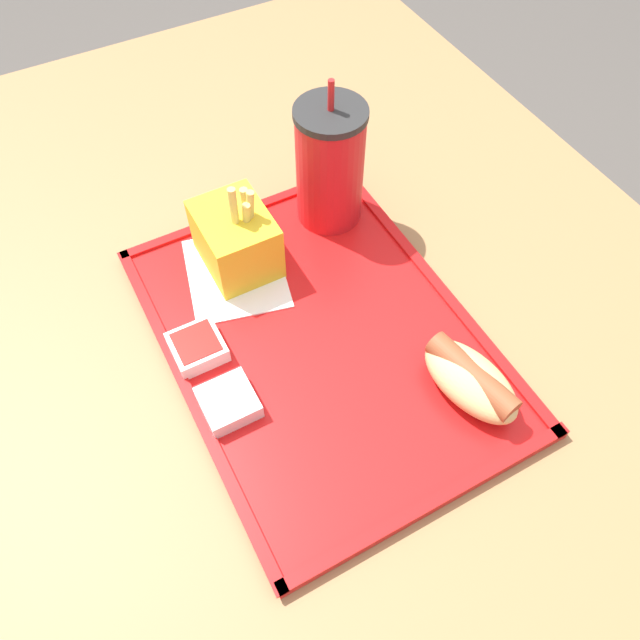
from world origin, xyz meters
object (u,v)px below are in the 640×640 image
at_px(sauce_cup_mayo, 228,402).
at_px(sauce_cup_ketchup, 197,347).
at_px(fries_carton, 236,239).
at_px(soda_cup, 330,165).
at_px(hot_dog_far, 471,380).

height_order(sauce_cup_mayo, sauce_cup_ketchup, same).
height_order(fries_carton, sauce_cup_ketchup, fries_carton).
distance_m(soda_cup, fries_carton, 0.14).
bearing_deg(sauce_cup_ketchup, fries_carton, 136.41).
bearing_deg(sauce_cup_mayo, soda_cup, 131.04).
relative_size(hot_dog_far, sauce_cup_ketchup, 2.30).
xyz_separation_m(hot_dog_far, sauce_cup_mayo, (-0.10, -0.22, -0.01)).
relative_size(soda_cup, hot_dog_far, 1.54).
relative_size(sauce_cup_mayo, sauce_cup_ketchup, 1.00).
height_order(hot_dog_far, sauce_cup_ketchup, hot_dog_far).
bearing_deg(hot_dog_far, sauce_cup_ketchup, -127.94).
bearing_deg(sauce_cup_mayo, sauce_cup_ketchup, -177.85).
xyz_separation_m(fries_carton, sauce_cup_ketchup, (0.09, -0.09, -0.03)).
xyz_separation_m(sauce_cup_mayo, sauce_cup_ketchup, (-0.07, -0.00, 0.00)).
distance_m(hot_dog_far, sauce_cup_mayo, 0.24).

